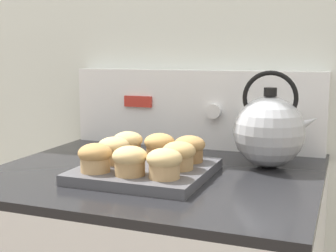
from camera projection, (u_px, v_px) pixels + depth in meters
name	position (u px, v px, depth m)	size (l,w,h in m)	color
wall_back	(201.00, 42.00, 1.34)	(8.00, 0.05, 2.40)	silver
control_panel	(195.00, 109.00, 1.32)	(0.72, 0.07, 0.22)	white
muffin_pan	(145.00, 171.00, 1.02)	(0.27, 0.27, 0.02)	#4C4C51
muffin_r0_c0	(95.00, 157.00, 0.97)	(0.07, 0.07, 0.06)	tan
muffin_r0_c1	(129.00, 160.00, 0.94)	(0.07, 0.07, 0.06)	tan
muffin_r0_c2	(164.00, 163.00, 0.92)	(0.07, 0.07, 0.06)	tan
muffin_r1_c0	(114.00, 150.00, 1.04)	(0.07, 0.07, 0.06)	tan
muffin_r1_c2	(179.00, 155.00, 0.99)	(0.07, 0.07, 0.06)	tan
muffin_r2_c0	(128.00, 144.00, 1.11)	(0.07, 0.07, 0.06)	olive
muffin_r2_c1	(160.00, 146.00, 1.09)	(0.07, 0.07, 0.06)	olive
muffin_r2_c2	(190.00, 148.00, 1.06)	(0.07, 0.07, 0.06)	olive
tea_kettle	(270.00, 130.00, 1.09)	(0.20, 0.17, 0.23)	#ADAFB5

